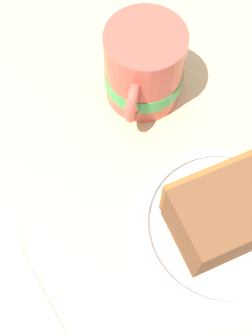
{
  "coord_description": "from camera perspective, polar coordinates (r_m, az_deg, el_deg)",
  "views": [
    {
      "loc": [
        9.21,
        16.43,
        47.54
      ],
      "look_at": [
        7.16,
        -4.06,
        3.0
      ],
      "focal_mm": 48.32,
      "sensor_mm": 36.0,
      "label": 1
    }
  ],
  "objects": [
    {
      "name": "ground_plane",
      "position": [
        0.52,
        8.33,
        -5.21
      ],
      "size": [
        113.27,
        113.27,
        2.15
      ],
      "primitive_type": "cube",
      "color": "tan"
    },
    {
      "name": "small_plate",
      "position": [
        0.5,
        12.11,
        -7.04
      ],
      "size": [
        18.34,
        18.34,
        1.5
      ],
      "color": "white",
      "rests_on": "ground_plane"
    },
    {
      "name": "tea_mug",
      "position": [
        0.54,
        2.26,
        12.5
      ],
      "size": [
        9.44,
        11.9,
        10.13
      ],
      "color": "#BF4C3F",
      "rests_on": "ground_plane"
    },
    {
      "name": "teaspoon",
      "position": [
        0.5,
        -13.19,
        -10.2
      ],
      "size": [
        7.26,
        13.08,
        0.8
      ],
      "color": "silver",
      "rests_on": "ground_plane"
    },
    {
      "name": "cake_slice",
      "position": [
        0.47,
        12.77,
        -5.42
      ],
      "size": [
        13.26,
        11.25,
        6.73
      ],
      "color": "brown",
      "rests_on": "small_plate"
    }
  ]
}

